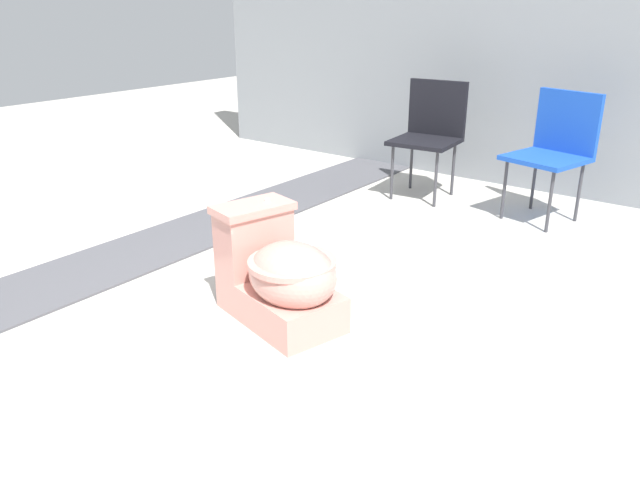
% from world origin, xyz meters
% --- Properties ---
extents(ground_plane, '(14.00, 14.00, 0.00)m').
position_xyz_m(ground_plane, '(0.00, 0.00, 0.00)').
color(ground_plane, '#B7B2A8').
extents(gravel_strip, '(0.56, 8.00, 0.01)m').
position_xyz_m(gravel_strip, '(-1.20, 0.50, 0.01)').
color(gravel_strip, '#4C4C51').
rests_on(gravel_strip, ground).
extents(building_wall, '(7.00, 0.20, 2.60)m').
position_xyz_m(building_wall, '(0.50, 3.09, 1.30)').
color(building_wall, gray).
rests_on(building_wall, ground).
extents(toilet, '(0.70, 0.52, 0.52)m').
position_xyz_m(toilet, '(-0.02, 0.21, 0.22)').
color(toilet, tan).
rests_on(toilet, ground).
extents(folding_chair_left, '(0.48, 0.48, 0.83)m').
position_xyz_m(folding_chair_left, '(-0.44, 2.40, 0.51)').
color(folding_chair_left, black).
rests_on(folding_chair_left, ground).
extents(folding_chair_middle, '(0.53, 0.53, 0.83)m').
position_xyz_m(folding_chair_middle, '(0.47, 2.42, 0.51)').
color(folding_chair_middle, '#1947B2').
rests_on(folding_chair_middle, ground).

